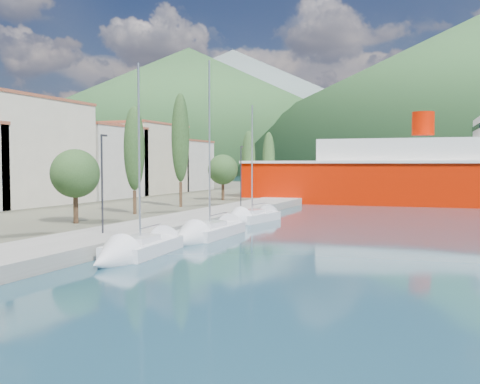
% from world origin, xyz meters
% --- Properties ---
extents(ground, '(1400.00, 1400.00, 0.00)m').
position_xyz_m(ground, '(0.00, 120.00, 0.00)').
color(ground, '#1D4251').
extents(quay, '(5.00, 88.00, 0.80)m').
position_xyz_m(quay, '(-9.00, 26.00, 0.40)').
color(quay, gray).
rests_on(quay, ground).
extents(town_buildings, '(9.20, 69.20, 11.30)m').
position_xyz_m(town_buildings, '(-32.00, 36.91, 5.57)').
color(town_buildings, beige).
rests_on(town_buildings, land_strip).
extents(tree_row, '(3.60, 63.28, 11.51)m').
position_xyz_m(tree_row, '(-14.68, 31.25, 5.76)').
color(tree_row, '#47301E').
rests_on(tree_row, land_strip).
extents(lamp_posts, '(0.15, 45.72, 6.06)m').
position_xyz_m(lamp_posts, '(-9.00, 14.15, 4.08)').
color(lamp_posts, '#2D2D33').
rests_on(lamp_posts, quay).
extents(sailboat_near, '(3.02, 8.16, 11.49)m').
position_xyz_m(sailboat_near, '(-5.00, 10.31, 0.31)').
color(sailboat_near, silver).
rests_on(sailboat_near, ground).
extents(sailboat_mid, '(2.41, 9.08, 13.05)m').
position_xyz_m(sailboat_mid, '(-4.63, 18.20, 0.31)').
color(sailboat_mid, silver).
rests_on(sailboat_mid, ground).
extents(sailboat_far, '(3.70, 7.84, 11.08)m').
position_xyz_m(sailboat_far, '(-5.56, 28.74, 0.31)').
color(sailboat_far, silver).
rests_on(sailboat_far, ground).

